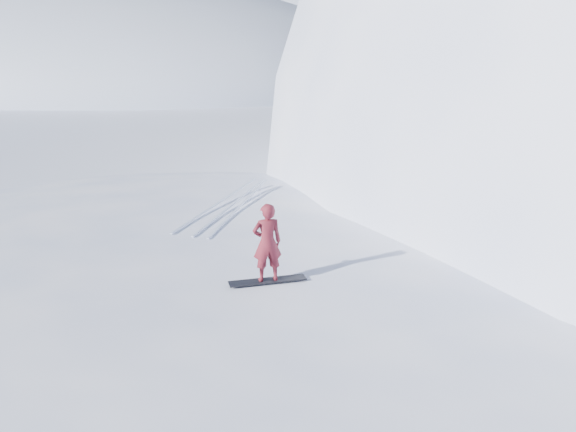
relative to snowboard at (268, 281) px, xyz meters
name	(u,v)px	position (x,y,z in m)	size (l,w,h in m)	color
ground	(176,391)	(-1.68, -1.02, -2.41)	(400.00, 400.00, 0.00)	white
near_ridge	(279,339)	(-0.68, 1.98, -2.41)	(36.00, 28.00, 4.80)	white
far_ridge_a	(5,73)	(-71.68, 58.98, -2.41)	(120.00, 70.00, 28.00)	white
far_ridge_c	(323,60)	(-41.68, 108.98, -2.41)	(140.00, 90.00, 36.00)	white
wind_bumps	(206,342)	(-2.23, 1.10, -2.41)	(16.00, 14.40, 1.00)	white
snowboard	(268,281)	(0.00, 0.00, 0.00)	(1.58, 0.29, 0.03)	black
snowboarder	(267,242)	(0.00, 0.00, 0.82)	(0.59, 0.38, 1.61)	maroon
board_tracks	(231,203)	(-3.47, 4.68, 0.01)	(1.82, 5.96, 0.04)	silver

